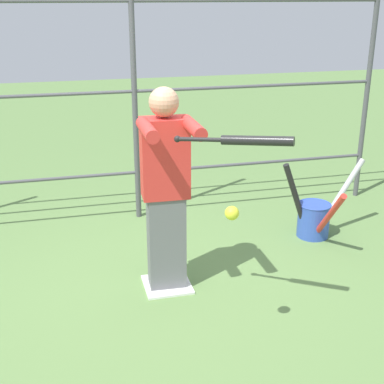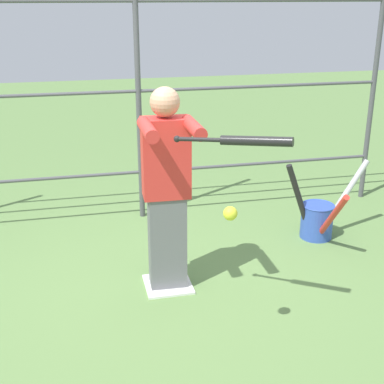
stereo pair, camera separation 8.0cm
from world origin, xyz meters
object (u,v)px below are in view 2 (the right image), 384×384
(baseball_bat_swinging, at_px, (246,141))
(softball_in_flight, at_px, (230,213))
(bat_bucket, at_px, (318,218))
(batter, at_px, (167,185))

(baseball_bat_swinging, relative_size, softball_in_flight, 7.48)
(baseball_bat_swinging, distance_m, bat_bucket, 2.26)
(batter, bearing_deg, bat_bucket, -159.66)
(baseball_bat_swinging, bearing_deg, batter, -60.64)
(bat_bucket, bearing_deg, baseball_bat_swinging, 46.61)
(softball_in_flight, distance_m, bat_bucket, 2.28)
(batter, relative_size, softball_in_flight, 18.09)
(softball_in_flight, bearing_deg, bat_bucket, -132.84)
(batter, xyz_separation_m, bat_bucket, (-1.70, -0.63, -0.72))
(baseball_bat_swinging, xyz_separation_m, softball_in_flight, (0.15, 0.19, -0.43))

